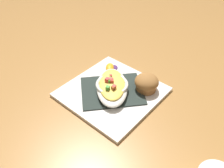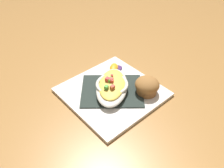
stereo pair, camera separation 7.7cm
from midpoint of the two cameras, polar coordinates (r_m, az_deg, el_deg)
ground_plane at (r=0.80m, az=2.76°, el=-2.41°), size 2.60×2.60×0.00m
square_plate at (r=0.79m, az=2.78°, el=-2.09°), size 0.35×0.35×0.01m
folded_napkin at (r=0.79m, az=2.79°, el=-1.67°), size 0.25×0.24×0.00m
gratin_dish at (r=0.77m, az=2.84°, el=-0.51°), size 0.19×0.21×0.05m
muffin at (r=0.78m, az=11.23°, el=-0.57°), size 0.08×0.08×0.06m
orange_garnish at (r=0.87m, az=3.11°, el=3.76°), size 0.06×0.06×0.02m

